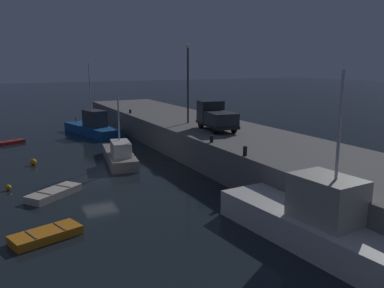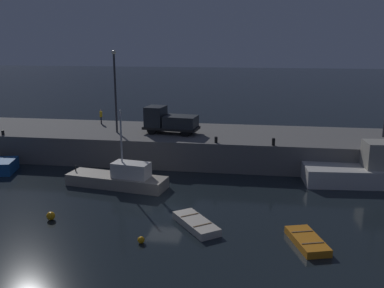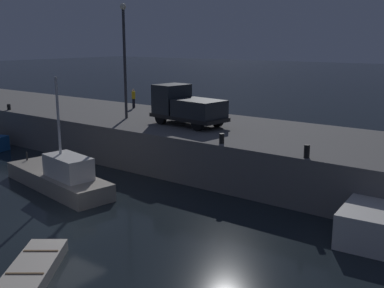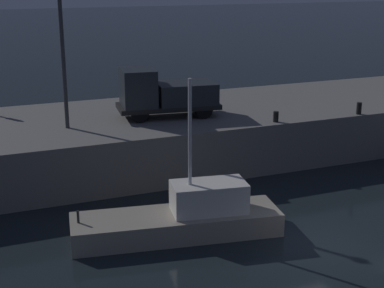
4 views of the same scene
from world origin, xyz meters
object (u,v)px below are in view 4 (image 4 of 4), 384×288
at_px(fishing_boat_white, 184,218).
at_px(lamp_post_west, 62,32).
at_px(utility_truck, 164,93).
at_px(bollard_west, 359,108).
at_px(bollard_central, 276,117).

height_order(fishing_boat_white, lamp_post_west, lamp_post_west).
bearing_deg(lamp_post_west, utility_truck, 3.75).
height_order(lamp_post_west, bollard_west, lamp_post_west).
relative_size(fishing_boat_white, bollard_central, 15.52).
bearing_deg(utility_truck, bollard_west, -19.15).
distance_m(bollard_west, bollard_central, 5.06).
relative_size(fishing_boat_white, lamp_post_west, 1.06).
relative_size(bollard_west, bollard_central, 1.18).
relative_size(fishing_boat_white, utility_truck, 1.53).
distance_m(fishing_boat_white, bollard_west, 13.53).
relative_size(fishing_boat_white, bollard_west, 13.14).
distance_m(utility_truck, bollard_west, 10.66).
distance_m(lamp_post_west, bollard_central, 11.48).
height_order(utility_truck, bollard_west, utility_truck).
relative_size(lamp_post_west, bollard_central, 14.62).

